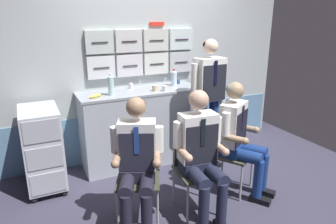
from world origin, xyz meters
The scene contains 18 objects.
ground centered at (0.00, 0.00, -0.02)m, with size 4.80×4.80×0.04m, color #363446.
galley_bulkhead centered at (-0.01, 1.37, 1.06)m, with size 4.20×0.14×2.15m.
galley_counter centered at (-0.24, 1.09, 0.50)m, with size 1.59×0.53×0.99m.
service_trolley centered at (-1.48, 0.93, 0.51)m, with size 0.40×0.65×0.95m.
folding_chair_left centered at (-0.68, 0.00, 0.52)m, with size 0.53×0.53×0.84m.
crew_member_left centered at (-0.75, -0.15, 0.67)m, with size 0.54×0.66×1.23m.
folding_chair_center centered at (-0.13, -0.10, 0.52)m, with size 0.43×0.44×0.84m.
crew_member_center centered at (-0.14, -0.26, 0.69)m, with size 0.49×0.63×1.26m.
folding_chair_right centered at (0.37, 0.07, 0.52)m, with size 0.55×0.55×0.84m.
crew_member_right centered at (0.46, -0.07, 0.69)m, with size 0.60×0.67×1.25m.
crew_member_standing centered at (0.48, 0.60, 0.97)m, with size 0.52×0.28×1.65m.
water_bottle_clear centered at (0.27, 1.16, 1.10)m, with size 0.08×0.08×0.23m.
water_bottle_short centered at (-0.64, 1.00, 1.12)m, with size 0.07×0.07×0.27m.
coffee_cup_white centered at (-0.09, 0.98, 1.03)m, with size 0.06×0.06×0.07m.
espresso_cup_small centered at (-0.32, 1.24, 1.03)m, with size 0.06×0.06×0.07m.
paper_cup_blue centered at (0.03, 0.92, 1.03)m, with size 0.06×0.06×0.07m.
paper_cup_tan centered at (0.37, 1.24, 1.03)m, with size 0.07×0.07×0.06m.
snack_banana centered at (-0.84, 0.98, 1.01)m, with size 0.17×0.10×0.04m.
Camera 1 is at (-1.57, -2.53, 1.91)m, focal length 32.91 mm.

